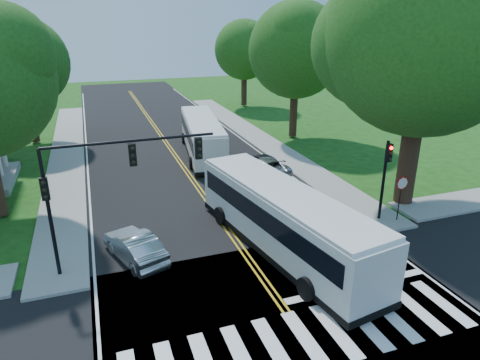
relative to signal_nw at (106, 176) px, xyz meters
name	(u,v)px	position (x,y,z in m)	size (l,w,h in m)	color
ground	(299,330)	(5.86, -6.43, -4.38)	(140.00, 140.00, 0.00)	#194310
road	(187,171)	(5.86, 11.57, -4.37)	(14.00, 96.00, 0.01)	black
cross_road	(299,329)	(5.86, -6.43, -4.37)	(60.00, 12.00, 0.01)	black
center_line	(176,156)	(5.86, 15.57, -4.36)	(0.36, 70.00, 0.01)	gold
edge_line_w	(87,165)	(-0.94, 15.57, -4.36)	(0.12, 70.00, 0.01)	silver
edge_line_e	(253,148)	(12.66, 15.57, -4.36)	(0.12, 70.00, 0.01)	silver
crosswalk	(305,338)	(5.86, -6.93, -4.36)	(12.60, 3.00, 0.01)	silver
stop_bar	(357,286)	(9.36, -4.83, -4.36)	(6.60, 0.40, 0.01)	silver
sidewalk_nw	(67,155)	(-2.44, 18.57, -4.30)	(2.60, 40.00, 0.15)	gray
sidewalk_ne	(257,137)	(14.16, 18.57, -4.30)	(2.60, 40.00, 0.15)	gray
tree_ne_big	(426,36)	(16.86, 1.57, 5.24)	(10.80, 10.80, 14.91)	#301D13
tree_west_far	(22,63)	(-5.14, 23.57, 2.62)	(7.60, 7.60, 10.67)	#301D13
tree_east_mid	(296,50)	(17.36, 17.57, 3.48)	(8.40, 8.40, 11.93)	#301D13
tree_east_far	(244,50)	(18.36, 33.57, 2.48)	(7.20, 7.20, 10.34)	#301D13
signal_nw	(106,176)	(0.00, 0.00, 0.00)	(7.15, 0.46, 5.66)	black
signal_ne	(386,170)	(14.06, 0.01, -1.41)	(0.30, 0.46, 4.40)	black
stop_sign	(401,188)	(14.86, -0.45, -2.35)	(0.76, 0.08, 2.53)	black
bus_lead	(283,219)	(7.65, -1.09, -2.71)	(4.56, 12.39, 3.14)	silver
bus_follow	(202,136)	(8.06, 15.26, -2.81)	(4.05, 11.66, 2.95)	silver
hatchback	(135,247)	(0.91, 0.37, -3.69)	(1.44, 4.13, 1.36)	silver
suv	(264,166)	(10.94, 9.13, -3.74)	(2.09, 4.52, 1.26)	#B0B2B7
dark_sedan	(262,162)	(11.17, 10.12, -3.79)	(1.60, 3.95, 1.15)	black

